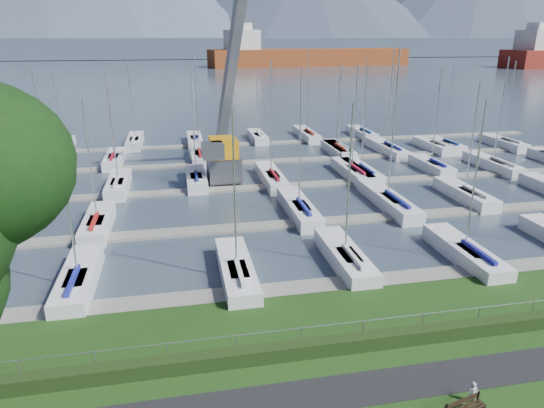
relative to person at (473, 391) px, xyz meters
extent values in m
cube|color=black|center=(-4.82, 1.54, -0.52)|extent=(160.00, 2.00, 0.04)
cube|color=#3A4755|center=(-4.82, 264.54, -0.93)|extent=(800.00, 540.00, 0.20)
cube|color=#1E3212|center=(-4.82, 4.14, -0.18)|extent=(80.00, 0.70, 0.70)
cylinder|color=gray|center=(-4.82, 4.54, 0.67)|extent=(80.00, 0.04, 0.04)
cube|color=#475568|center=(-4.82, 334.54, 5.47)|extent=(900.00, 80.00, 12.00)
cube|color=slate|center=(-4.82, 10.54, -0.75)|extent=(90.00, 1.60, 0.25)
cube|color=slate|center=(-4.82, 20.54, -0.75)|extent=(90.00, 1.60, 0.25)
cube|color=slate|center=(-4.82, 30.54, -0.75)|extent=(90.00, 1.60, 0.25)
cube|color=slate|center=(-4.82, 40.54, -0.75)|extent=(90.00, 1.60, 0.25)
cube|color=gray|center=(-4.82, 50.54, -0.75)|extent=(90.00, 1.60, 0.25)
cube|color=black|center=(-1.64, -0.79, 0.12)|extent=(0.06, 0.06, 0.40)
cube|color=black|center=(-0.04, -0.58, -0.30)|extent=(0.15, 0.40, 0.45)
cube|color=black|center=(-0.08, -0.41, 0.12)|extent=(0.06, 0.06, 0.40)
cube|color=black|center=(-0.85, -0.63, -0.08)|extent=(1.77, 0.52, 0.04)
cube|color=black|center=(-0.86, -0.58, 0.09)|extent=(1.76, 0.47, 0.08)
cube|color=black|center=(-0.86, -0.58, 0.21)|extent=(1.76, 0.47, 0.08)
imported|color=#AFAEB5|center=(0.00, 0.00, 0.00)|extent=(0.41, 0.30, 1.06)
cube|color=#5B5C63|center=(-6.42, 33.32, 0.67)|extent=(3.31, 3.31, 2.60)
cube|color=orange|center=(-6.42, 33.32, 2.77)|extent=(2.72, 3.49, 1.80)
cube|color=slate|center=(-4.62, 37.82, 11.77)|extent=(3.33, 11.18, 19.89)
cube|color=slate|center=(-7.62, 31.32, 2.97)|extent=(2.08, 2.27, 1.40)
cube|color=brown|center=(54.69, 221.19, 1.97)|extent=(98.74, 29.54, 10.00)
cube|color=silver|center=(20.89, 217.10, 9.47)|extent=(15.58, 15.58, 12.00)
cube|color=silver|center=(20.89, 217.10, 16.47)|extent=(8.90, 8.90, 4.00)
cube|color=silver|center=(149.48, 185.95, 9.47)|extent=(14.42, 14.42, 12.00)
cube|color=silver|center=(149.48, 185.95, 16.47)|extent=(8.24, 8.24, 4.00)
camera|label=1|loc=(-10.83, -13.75, 13.26)|focal=32.00mm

